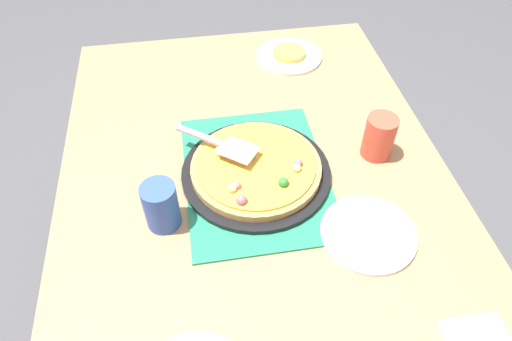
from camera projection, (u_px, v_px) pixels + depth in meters
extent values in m
plane|color=#4C4C51|center=(256.00, 310.00, 1.73)|extent=(8.00, 8.00, 0.00)
cube|color=#9E7A56|center=(256.00, 180.00, 1.19)|extent=(1.40, 1.00, 0.03)
cube|color=#9E7A56|center=(334.00, 116.00, 1.94)|extent=(0.07, 0.07, 0.72)
cube|color=#9E7A56|center=(123.00, 139.00, 1.85)|extent=(0.07, 0.07, 0.72)
cube|color=#237F5B|center=(256.00, 175.00, 1.18)|extent=(0.48, 0.36, 0.01)
cylinder|color=black|center=(256.00, 172.00, 1.17)|extent=(0.38, 0.38, 0.01)
cylinder|color=tan|center=(256.00, 168.00, 1.16)|extent=(0.33, 0.33, 0.02)
cylinder|color=gold|center=(256.00, 164.00, 1.15)|extent=(0.30, 0.30, 0.01)
sphere|color=#B76675|center=(298.00, 163.00, 1.14)|extent=(0.02, 0.02, 0.02)
sphere|color=#B76675|center=(237.00, 186.00, 1.09)|extent=(0.02, 0.02, 0.02)
sphere|color=#B76675|center=(228.00, 148.00, 1.17)|extent=(0.02, 0.02, 0.02)
sphere|color=#E5CC7F|center=(232.00, 189.00, 1.08)|extent=(0.02, 0.02, 0.02)
sphere|color=#E5CC7F|center=(220.00, 152.00, 1.16)|extent=(0.03, 0.03, 0.03)
sphere|color=red|center=(254.00, 150.00, 1.17)|extent=(0.02, 0.02, 0.02)
sphere|color=#E5CC7F|center=(297.00, 168.00, 1.13)|extent=(0.02, 0.02, 0.02)
sphere|color=#B76675|center=(241.00, 200.00, 1.06)|extent=(0.03, 0.03, 0.03)
sphere|color=#338433|center=(283.00, 182.00, 1.09)|extent=(0.03, 0.03, 0.03)
cylinder|color=white|center=(289.00, 56.00, 1.55)|extent=(0.22, 0.22, 0.01)
cylinder|color=white|center=(368.00, 234.00, 1.05)|extent=(0.22, 0.22, 0.01)
cylinder|color=#EAB747|center=(289.00, 53.00, 1.54)|extent=(0.11, 0.11, 0.02)
cylinder|color=#E04C38|center=(379.00, 137.00, 1.19)|extent=(0.08, 0.08, 0.12)
cylinder|color=#3351AD|center=(161.00, 206.00, 1.03)|extent=(0.08, 0.08, 0.12)
cube|color=silver|center=(238.00, 150.00, 1.14)|extent=(0.11, 0.11, 0.00)
cube|color=#B2B2B7|center=(200.00, 136.00, 1.18)|extent=(0.10, 0.12, 0.01)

